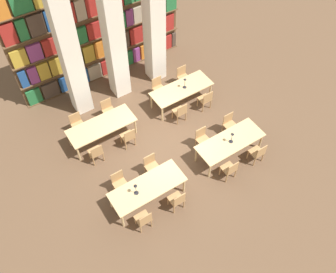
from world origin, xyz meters
TOP-DOWN VIEW (x-y plane):
  - ground_plane at (0.00, 0.00)m, footprint 40.00×40.00m
  - bookshelf_bank at (-0.01, 4.47)m, footprint 6.78×0.35m
  - pillar_left at (-1.62, 3.26)m, footprint 0.62×0.62m
  - pillar_center at (0.00, 3.26)m, footprint 0.62×0.62m
  - pillar_right at (1.62, 3.26)m, footprint 0.62×0.62m
  - reading_table_0 at (-1.59, -1.46)m, footprint 2.33×0.91m
  - chair_0 at (-2.17, -2.20)m, footprint 0.42×0.40m
  - chair_1 at (-2.17, -0.72)m, footprint 0.42×0.40m
  - chair_2 at (-1.01, -2.20)m, footprint 0.42×0.40m
  - chair_3 at (-1.01, -0.72)m, footprint 0.42×0.40m
  - desk_lamp_0 at (-1.98, -1.46)m, footprint 0.14×0.14m
  - reading_table_1 at (1.58, -1.46)m, footprint 2.33×0.91m
  - chair_4 at (1.01, -2.20)m, footprint 0.42×0.40m
  - chair_5 at (1.01, -0.72)m, footprint 0.42×0.40m
  - chair_6 at (2.19, -2.20)m, footprint 0.42×0.40m
  - chair_7 at (2.19, -0.72)m, footprint 0.42×0.40m
  - desk_lamp_1 at (1.57, -1.50)m, footprint 0.14×0.14m
  - reading_table_2 at (-1.66, 1.45)m, footprint 2.33×0.91m
  - chair_8 at (-2.26, 0.71)m, footprint 0.42×0.40m
  - chair_9 at (-2.26, 2.19)m, footprint 0.42×0.40m
  - chair_10 at (-1.05, 0.71)m, footprint 0.42×0.40m
  - chair_11 at (-1.05, 2.19)m, footprint 0.42×0.40m
  - reading_table_3 at (1.62, 1.43)m, footprint 2.33×0.91m
  - chair_12 at (1.07, 0.69)m, footprint 0.42×0.40m
  - chair_13 at (1.07, 2.17)m, footprint 0.42×0.40m
  - chair_14 at (2.20, 0.69)m, footprint 0.42×0.40m
  - chair_15 at (2.20, 2.17)m, footprint 0.42×0.40m
  - desk_lamp_2 at (1.75, 1.41)m, footprint 0.14×0.14m

SIDE VIEW (x-z plane):
  - ground_plane at x=0.00m, z-range 0.00..0.00m
  - chair_0 at x=-2.17m, z-range 0.04..0.92m
  - chair_1 at x=-2.17m, z-range 0.04..0.92m
  - chair_2 at x=-1.01m, z-range 0.04..0.92m
  - chair_3 at x=-1.01m, z-range 0.04..0.92m
  - chair_4 at x=1.01m, z-range 0.04..0.92m
  - chair_5 at x=1.01m, z-range 0.04..0.92m
  - chair_6 at x=2.19m, z-range 0.04..0.92m
  - chair_7 at x=2.19m, z-range 0.04..0.92m
  - chair_8 at x=-2.26m, z-range 0.04..0.92m
  - chair_9 at x=-2.26m, z-range 0.04..0.92m
  - chair_10 at x=-1.05m, z-range 0.04..0.92m
  - chair_11 at x=-1.05m, z-range 0.04..0.92m
  - chair_12 at x=1.07m, z-range 0.04..0.92m
  - chair_13 at x=1.07m, z-range 0.04..0.92m
  - chair_14 at x=2.20m, z-range 0.04..0.92m
  - chair_15 at x=2.20m, z-range 0.04..0.92m
  - reading_table_0 at x=-1.59m, z-range 0.30..1.04m
  - reading_table_1 at x=1.58m, z-range 0.30..1.04m
  - reading_table_2 at x=-1.66m, z-range 0.30..1.04m
  - reading_table_3 at x=1.62m, z-range 0.30..1.04m
  - desk_lamp_1 at x=1.57m, z-range 0.82..1.27m
  - desk_lamp_2 at x=1.75m, z-range 0.82..1.27m
  - desk_lamp_0 at x=-1.98m, z-range 0.82..1.29m
  - bookshelf_bank at x=-0.01m, z-range -0.01..5.49m
  - pillar_left at x=-1.62m, z-range 0.00..6.00m
  - pillar_center at x=0.00m, z-range 0.00..6.00m
  - pillar_right at x=1.62m, z-range 0.00..6.00m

